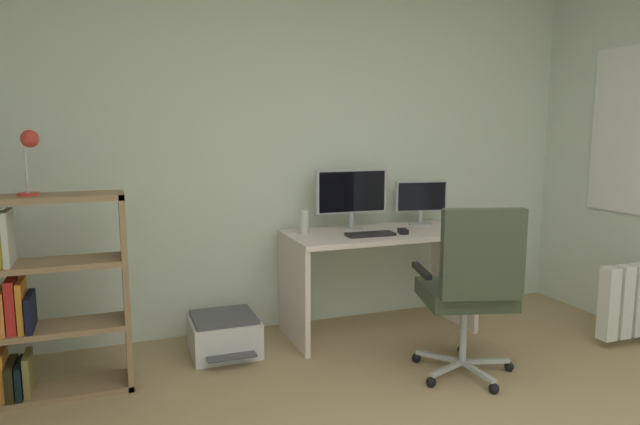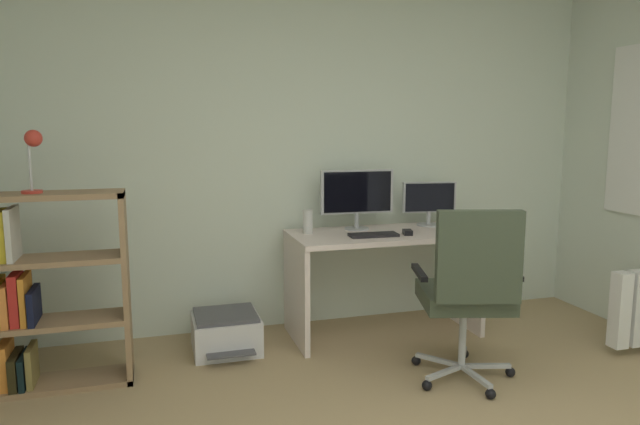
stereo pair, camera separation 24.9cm
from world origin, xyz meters
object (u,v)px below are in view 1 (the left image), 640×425
monitor_secondary (421,199)px  keyboard (370,234)px  bookshelf (28,302)px  printer (224,335)px  desktop_speaker (304,222)px  computer_mouse (403,231)px  office_chair (471,284)px  desk (378,260)px  monitor_main (352,194)px  desk_lamp (29,150)px

monitor_secondary → keyboard: (-0.57, -0.29, -0.19)m
bookshelf → printer: bearing=12.7°
desktop_speaker → printer: size_ratio=0.33×
keyboard → bookshelf: size_ratio=0.30×
monitor_secondary → printer: monitor_secondary is taller
computer_mouse → printer: computer_mouse is taller
office_chair → bookshelf: bearing=164.6°
monitor_secondary → bookshelf: bearing=-170.8°
computer_mouse → printer: 1.43m
printer → keyboard: bearing=-5.6°
desk → printer: desk is taller
monitor_secondary → desktop_speaker: monitor_secondary is taller
keyboard → bookshelf: bookshelf is taller
desk → office_chair: office_chair is taller
keyboard → computer_mouse: 0.25m
monitor_secondary → office_chair: bearing=-105.1°
monitor_main → bookshelf: 2.22m
computer_mouse → desktop_speaker: 0.71m
keyboard → office_chair: size_ratio=0.32×
bookshelf → printer: size_ratio=2.24×
desk_lamp → desk: bearing=7.1°
desk → monitor_secondary: size_ratio=3.24×
monitor_secondary → desktop_speaker: size_ratio=2.43×
keyboard → printer: bearing=177.3°
desk_lamp → printer: size_ratio=0.69×
desktop_speaker → bookshelf: 1.80m
office_chair → desk: bearing=98.5°
office_chair → bookshelf: bookshelf is taller
desk → desk_lamp: desk_lamp is taller
monitor_main → printer: size_ratio=1.08×
computer_mouse → office_chair: (0.02, -0.81, -0.18)m
keyboard → monitor_main: bearing=96.8°
desk → bookshelf: size_ratio=1.18×
computer_mouse → office_chair: bearing=-73.9°
monitor_secondary → printer: bearing=-173.3°
monitor_secondary → monitor_main: bearing=-180.0°
monitor_secondary → printer: 1.80m
desk → office_chair: (0.14, -0.94, 0.05)m
office_chair → bookshelf: (-2.41, 0.66, -0.04)m
desk → printer: size_ratio=2.64×
desk → monitor_secondary: monitor_secondary is taller
keyboard → desk_lamp: bearing=-173.0°
monitor_secondary → printer: size_ratio=0.81×
desk_lamp → computer_mouse: bearing=3.5°
monitor_main → bookshelf: size_ratio=0.48×
keyboard → bookshelf: (-2.14, -0.15, -0.21)m
monitor_secondary → desk_lamp: 2.72m
desktop_speaker → bookshelf: bearing=-167.3°
desk_lamp → desktop_speaker: bearing=13.2°
computer_mouse → bookshelf: bearing=-161.6°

